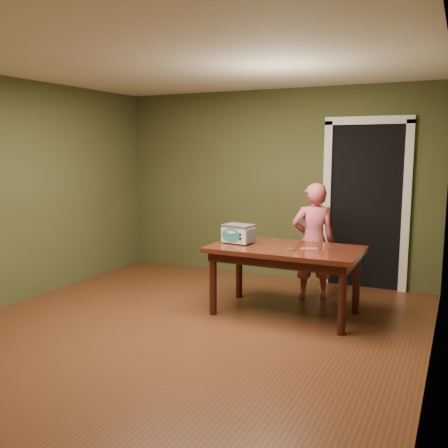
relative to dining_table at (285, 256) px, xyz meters
name	(u,v)px	position (x,y,z in m)	size (l,w,h in m)	color
floor	(181,333)	(-0.73, -0.99, -0.65)	(5.00, 5.00, 0.00)	#592F19
room_shell	(179,159)	(-0.73, -0.99, 1.06)	(4.52, 5.02, 2.61)	#414A27
doorway	(369,205)	(0.57, 1.79, 0.41)	(1.10, 0.66, 2.25)	black
dining_table	(285,256)	(0.00, 0.00, 0.00)	(1.60, 0.90, 0.75)	#360F0C
toy_oven	(238,233)	(-0.55, -0.01, 0.21)	(0.37, 0.27, 0.21)	#4C4F54
baking_pan	(290,249)	(0.10, -0.15, 0.11)	(0.10, 0.10, 0.02)	silver
spatula	(309,248)	(0.26, 0.01, 0.10)	(0.18, 0.03, 0.01)	#FFDC6E
child	(313,241)	(0.11, 0.72, 0.05)	(0.51, 0.34, 1.40)	#D05562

